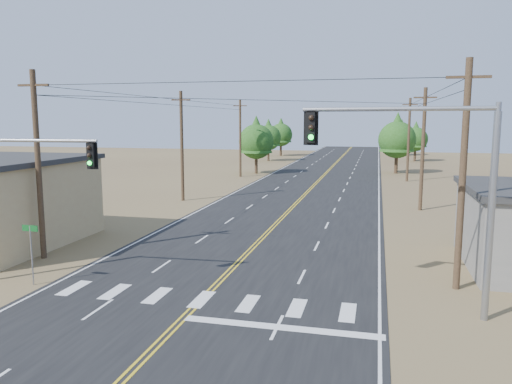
% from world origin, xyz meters
% --- Properties ---
extents(road, '(15.00, 200.00, 0.02)m').
position_xyz_m(road, '(0.00, 30.00, 0.01)').
color(road, black).
rests_on(road, ground).
extents(utility_pole_left_near, '(1.80, 0.30, 10.00)m').
position_xyz_m(utility_pole_left_near, '(-10.50, 12.00, 5.12)').
color(utility_pole_left_near, '#4C3826').
rests_on(utility_pole_left_near, ground).
extents(utility_pole_left_mid, '(1.80, 0.30, 10.00)m').
position_xyz_m(utility_pole_left_mid, '(-10.50, 32.00, 5.12)').
color(utility_pole_left_mid, '#4C3826').
rests_on(utility_pole_left_mid, ground).
extents(utility_pole_left_far, '(1.80, 0.30, 10.00)m').
position_xyz_m(utility_pole_left_far, '(-10.50, 52.00, 5.12)').
color(utility_pole_left_far, '#4C3826').
rests_on(utility_pole_left_far, ground).
extents(utility_pole_right_near, '(1.80, 0.30, 10.00)m').
position_xyz_m(utility_pole_right_near, '(10.50, 12.00, 5.12)').
color(utility_pole_right_near, '#4C3826').
rests_on(utility_pole_right_near, ground).
extents(utility_pole_right_mid, '(1.80, 0.30, 10.00)m').
position_xyz_m(utility_pole_right_mid, '(10.50, 32.00, 5.12)').
color(utility_pole_right_mid, '#4C3826').
rests_on(utility_pole_right_mid, ground).
extents(utility_pole_right_far, '(1.80, 0.30, 10.00)m').
position_xyz_m(utility_pole_right_far, '(10.50, 52.00, 5.12)').
color(utility_pole_right_far, '#4C3826').
rests_on(utility_pole_right_far, ground).
extents(signal_mast_left, '(6.23, 0.61, 6.72)m').
position_xyz_m(signal_mast_left, '(-8.89, 7.85, 4.60)').
color(signal_mast_left, gray).
rests_on(signal_mast_left, ground).
extents(signal_mast_right, '(7.22, 1.28, 8.06)m').
position_xyz_m(signal_mast_right, '(8.90, 8.83, 5.50)').
color(signal_mast_right, gray).
rests_on(signal_mast_right, ground).
extents(street_sign, '(0.82, 0.08, 2.77)m').
position_xyz_m(street_sign, '(-8.08, 8.00, 1.85)').
color(street_sign, gray).
rests_on(street_sign, ground).
extents(tree_left_near, '(4.82, 4.82, 8.04)m').
position_xyz_m(tree_left_near, '(-9.42, 56.37, 4.92)').
color(tree_left_near, '#3F2D1E').
rests_on(tree_left_near, ground).
extents(tree_left_mid, '(4.58, 4.58, 7.63)m').
position_xyz_m(tree_left_mid, '(-12.35, 77.79, 4.67)').
color(tree_left_mid, '#3F2D1E').
rests_on(tree_left_mid, ground).
extents(tree_left_far, '(4.72, 4.72, 7.87)m').
position_xyz_m(tree_left_far, '(-12.56, 90.85, 4.81)').
color(tree_left_far, '#3F2D1E').
rests_on(tree_left_far, ground).
extents(tree_right_near, '(5.10, 5.10, 8.49)m').
position_xyz_m(tree_right_near, '(9.49, 61.01, 5.19)').
color(tree_right_near, '#3F2D1E').
rests_on(tree_right_near, ground).
extents(tree_right_mid, '(4.31, 4.31, 7.19)m').
position_xyz_m(tree_right_mid, '(13.48, 83.12, 4.39)').
color(tree_right_mid, '#3F2D1E').
rests_on(tree_right_mid, ground).
extents(tree_right_far, '(4.56, 4.56, 7.59)m').
position_xyz_m(tree_right_far, '(11.64, 97.95, 4.64)').
color(tree_right_far, '#3F2D1E').
rests_on(tree_right_far, ground).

